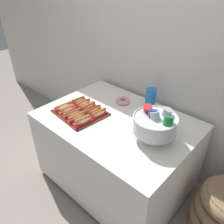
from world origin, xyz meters
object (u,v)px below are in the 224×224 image
Objects in this scene: hot_dog_1 at (67,110)px; hot_dog_8 at (93,110)px; buffet_table at (116,150)px; serving_tray at (81,113)px; cup_stack at (151,98)px; hot_dog_2 at (72,113)px; hot_dog_3 at (77,117)px; hot_dog_9 at (98,113)px; hot_dog_0 at (63,107)px; hot_dog_6 at (83,104)px; punch_bowl at (155,123)px; hot_dog_4 at (83,121)px; hot_dog_7 at (88,107)px; donut at (123,101)px; hot_dog_5 at (78,101)px.

hot_dog_1 reaches higher than hot_dog_8.
buffet_table is 2.97× the size of serving_tray.
cup_stack reaches higher than hot_dog_8.
hot_dog_2 reaches higher than buffet_table.
hot_dog_3 reaches higher than buffet_table.
cup_stack is at bearing 61.25° from hot_dog_9.
hot_dog_0 is at bearing -156.60° from hot_dog_9.
hot_dog_2 is (0.15, -0.01, 0.00)m from hot_dog_0.
hot_dog_8 is at bearing 42.31° from hot_dog_1.
hot_dog_6 is at bearing 126.86° from serving_tray.
hot_dog_8 and hot_dog_9 have the same top height.
hot_dog_8 is 0.60m from punch_bowl.
hot_dog_3 is 0.08m from hot_dog_4.
buffet_table is 0.49m from hot_dog_7.
hot_dog_8 is 1.23× the size of donut.
serving_tray is at bearing 145.78° from hot_dog_4.
hot_dog_3 is (0.22, -0.02, 0.00)m from hot_dog_0.
hot_dog_7 is (0.02, 0.16, -0.00)m from hot_dog_2.
hot_dog_3 is at bearing -95.41° from hot_dog_8.
hot_dog_8 is 0.90× the size of cup_stack.
cup_stack is at bearing 47.12° from hot_dog_7.
hot_dog_2 is 0.08m from hot_dog_3.
hot_dog_9 reaches higher than serving_tray.
hot_dog_3 is 0.18m from hot_dog_9.
hot_dog_0 is at bearing -166.04° from punch_bowl.
punch_bowl reaches higher than hot_dog_8.
serving_tray is 0.09m from hot_dog_7.
donut is at bearing 71.13° from hot_dog_2.
hot_dog_4 reaches higher than hot_dog_0.
hot_dog_3 is 0.28m from hot_dog_5.
hot_dog_7 reaches higher than donut.
hot_dog_6 reaches higher than buffet_table.
hot_dog_0 is at bearing -95.41° from hot_dog_5.
hot_dog_2 and hot_dog_3 have the same top height.
hot_dog_5 is at bearing 145.78° from serving_tray.
hot_dog_7 is (-0.29, -0.06, 0.39)m from buffet_table.
serving_tray is at bearing 42.31° from hot_dog_1.
hot_dog_3 is at bearing -53.14° from hot_dog_6.
hot_dog_7 is 0.67m from punch_bowl.
hot_dog_1 is 0.90× the size of hot_dog_2.
cup_stack is (0.55, 0.56, 0.06)m from hot_dog_0.
hot_dog_2 is at bearing 174.59° from hot_dog_3.
cup_stack reaches higher than donut.
hot_dog_4 is at bearing -91.70° from donut.
hot_dog_1 is at bearing -129.72° from cup_stack.
cup_stack is at bearing 53.67° from hot_dog_8.
hot_dog_4 is (0.15, -0.01, 0.00)m from hot_dog_2.
hot_dog_6 is (-0.36, -0.06, 0.39)m from buffet_table.
hot_dog_4 is at bearing -70.97° from hot_dog_8.
hot_dog_3 reaches higher than hot_dog_8.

